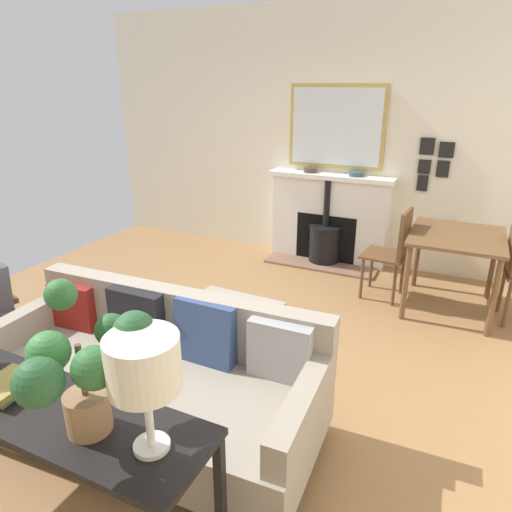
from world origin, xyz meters
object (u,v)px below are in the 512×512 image
(mantel_bowl_far, at_px, (356,174))
(table_lamp_far_end, at_px, (144,366))
(ottoman, at_px, (228,327))
(console_table, at_px, (37,415))
(dining_table, at_px, (456,246))
(fireplace, at_px, (328,224))
(sofa, at_px, (152,378))
(book_stack, at_px, (7,386))
(mantel_bowl_near, at_px, (310,170))
(potted_plant, at_px, (83,362))
(dining_chair_near_fireplace, at_px, (394,248))

(mantel_bowl_far, distance_m, table_lamp_far_end, 4.01)
(ottoman, height_order, console_table, console_table)
(dining_table, bearing_deg, fireplace, -116.87)
(sofa, bearing_deg, book_stack, -10.90)
(sofa, xyz_separation_m, book_stack, (0.78, -0.15, 0.43))
(mantel_bowl_near, distance_m, mantel_bowl_far, 0.54)
(mantel_bowl_far, xyz_separation_m, ottoman, (2.32, -0.38, -0.84))
(console_table, bearing_deg, fireplace, 178.33)
(ottoman, height_order, dining_table, dining_table)
(mantel_bowl_near, xyz_separation_m, console_table, (4.01, 0.14, -0.42))
(console_table, xyz_separation_m, potted_plant, (0.04, 0.38, 0.41))
(console_table, relative_size, table_lamp_far_end, 3.52)
(mantel_bowl_far, height_order, sofa, mantel_bowl_far)
(sofa, bearing_deg, ottoman, 178.88)
(dining_chair_near_fireplace, bearing_deg, ottoman, -32.04)
(ottoman, relative_size, book_stack, 3.11)
(mantel_bowl_far, xyz_separation_m, table_lamp_far_end, (4.01, 0.23, 0.02))
(ottoman, bearing_deg, potted_plant, 11.81)
(mantel_bowl_near, distance_m, dining_table, 1.89)
(console_table, bearing_deg, book_stack, -87.41)
(ottoman, relative_size, console_table, 0.44)
(mantel_bowl_far, xyz_separation_m, sofa, (3.23, -0.40, -0.73))
(table_lamp_far_end, bearing_deg, potted_plant, -81.36)
(table_lamp_far_end, bearing_deg, dining_table, 164.52)
(table_lamp_far_end, distance_m, dining_table, 3.43)
(fireplace, height_order, dining_chair_near_fireplace, fireplace)
(dining_chair_near_fireplace, bearing_deg, potted_plant, -10.68)
(dining_chair_near_fireplace, bearing_deg, book_stack, -19.42)
(console_table, distance_m, table_lamp_far_end, 0.77)
(dining_table, bearing_deg, mantel_bowl_near, -113.69)
(table_lamp_far_end, xyz_separation_m, dining_table, (-3.27, 0.91, -0.47))
(potted_plant, bearing_deg, mantel_bowl_near, -172.69)
(table_lamp_far_end, distance_m, dining_chair_near_fireplace, 3.33)
(fireplace, distance_m, book_stack, 4.02)
(fireplace, height_order, sofa, fireplace)
(fireplace, bearing_deg, mantel_bowl_far, 93.20)
(console_table, distance_m, dining_table, 3.62)
(sofa, height_order, ottoman, sofa)
(sofa, bearing_deg, fireplace, 177.91)
(fireplace, height_order, mantel_bowl_near, mantel_bowl_near)
(fireplace, bearing_deg, dining_chair_near_fireplace, 50.59)
(ottoman, xyz_separation_m, dining_table, (-1.58, 1.52, 0.40))
(mantel_bowl_near, height_order, ottoman, mantel_bowl_near)
(book_stack, height_order, dining_table, book_stack)
(book_stack, distance_m, dining_chair_near_fireplace, 3.48)
(potted_plant, bearing_deg, ottoman, -168.19)
(potted_plant, relative_size, dining_table, 0.63)
(mantel_bowl_far, bearing_deg, sofa, -7.09)
(fireplace, height_order, book_stack, fireplace)
(potted_plant, bearing_deg, mantel_bowl_far, 179.69)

